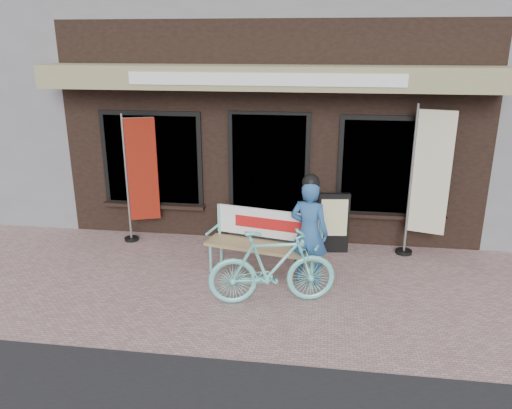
% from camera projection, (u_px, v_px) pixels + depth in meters
% --- Properties ---
extents(ground, '(70.00, 70.00, 0.00)m').
position_uv_depth(ground, '(251.00, 294.00, 6.77)').
color(ground, '#A6827F').
rests_on(ground, ground).
extents(storefront, '(7.00, 6.77, 6.00)m').
position_uv_depth(storefront, '(286.00, 55.00, 10.51)').
color(storefront, black).
rests_on(storefront, ground).
extents(bench, '(1.77, 0.79, 0.93)m').
position_uv_depth(bench, '(266.00, 237.00, 7.27)').
color(bench, '#6ED7CD').
rests_on(bench, ground).
extents(person, '(0.62, 0.49, 1.58)m').
position_uv_depth(person, '(309.00, 230.00, 6.89)').
color(person, '#28548C').
rests_on(person, ground).
extents(bicycle, '(1.73, 0.84, 1.00)m').
position_uv_depth(bicycle, '(272.00, 267.00, 6.41)').
color(bicycle, '#6ED7CD').
rests_on(bicycle, ground).
extents(nobori_red, '(0.64, 0.34, 2.17)m').
position_uv_depth(nobori_red, '(140.00, 177.00, 8.30)').
color(nobori_red, gray).
rests_on(nobori_red, ground).
extents(nobori_cream, '(0.71, 0.33, 2.40)m').
position_uv_depth(nobori_cream, '(427.00, 181.00, 7.59)').
color(nobori_cream, gray).
rests_on(nobori_cream, ground).
extents(menu_stand, '(0.50, 0.16, 0.99)m').
position_uv_depth(menu_stand, '(333.00, 222.00, 7.97)').
color(menu_stand, black).
rests_on(menu_stand, ground).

